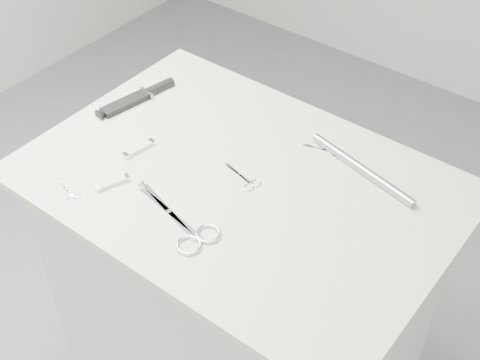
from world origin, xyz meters
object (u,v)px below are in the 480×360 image
Objects in this scene: plinth at (240,303)px; large_shears at (188,229)px; pocket_knife_a at (139,149)px; embroidery_scissors_b at (330,151)px; sheathed_knife at (141,96)px; tiny_scissors at (70,193)px; pocket_knife_b at (113,183)px; embroidery_scissors_a at (246,180)px; metal_rail at (362,169)px.

large_shears reaches higher than plinth.
embroidery_scissors_b is at bearing -42.98° from pocket_knife_a.
pocket_knife_a is at bearing -126.64° from sheathed_knife.
sheathed_knife is at bearing 177.66° from embroidery_scissors_b.
large_shears is at bearing 26.16° from tiny_scissors.
sheathed_knife reaches higher than embroidery_scissors_b.
plinth is 0.56m from pocket_knife_b.
sheathed_knife reaches higher than pocket_knife_a.
tiny_scissors is at bearing -123.39° from embroidery_scissors_a.
sheathed_knife is at bearing 52.56° from pocket_knife_a.
large_shears is 0.44m from metal_rail.
sheathed_knife is at bearing -179.20° from embroidery_scissors_a.
embroidery_scissors_b is 0.47m from pocket_knife_a.
metal_rail is (0.20, 0.19, 0.01)m from embroidery_scissors_a.
embroidery_scissors_b is (0.10, 0.41, -0.00)m from large_shears.
pocket_knife_b reaches higher than embroidery_scissors_b.
tiny_scissors is at bearing -174.84° from pocket_knife_a.
plinth is at bearing -133.02° from embroidery_scissors_b.
pocket_knife_a is (-0.28, -0.07, 0.00)m from embroidery_scissors_a.
pocket_knife_b reaches higher than embroidery_scissors_a.
embroidery_scissors_b is at bearing 77.47° from embroidery_scissors_a.
sheathed_knife is 2.74× the size of pocket_knife_b.
large_shears is 2.27× the size of embroidery_scissors_a.
tiny_scissors is at bearing -135.14° from plinth.
pocket_knife_b is (-0.22, -0.19, 0.48)m from plinth.
pocket_knife_a is at bearing 167.29° from large_shears.
plinth is 0.64m from sheathed_knife.
tiny_scissors is 0.24× the size of metal_rail.
pocket_knife_b is at bearing -168.05° from large_shears.
sheathed_knife is 0.72× the size of metal_rail.
large_shears is 0.30m from tiny_scissors.
plinth is 0.51m from large_shears.
pocket_knife_a reaches higher than tiny_scissors.
tiny_scissors is 0.83× the size of pocket_knife_a.
embroidery_scissors_a is at bearing 54.99° from tiny_scissors.
embroidery_scissors_b is 0.54m from sheathed_knife.
pocket_knife_b is at bearing -127.20° from embroidery_scissors_a.
embroidery_scissors_a is 0.28m from metal_rail.
metal_rail reaches higher than embroidery_scissors_a.
pocket_knife_a is at bearing 39.10° from pocket_knife_b.
pocket_knife_a is at bearing 96.29° from tiny_scissors.
pocket_knife_a reaches higher than large_shears.
tiny_scissors is 0.10m from pocket_knife_b.
metal_rail is at bearing -25.56° from embroidery_scissors_b.
pocket_knife_a is at bearing -158.18° from embroidery_scissors_b.
pocket_knife_a is (0.15, -0.16, -0.00)m from sheathed_knife.
sheathed_knife is at bearing -170.64° from metal_rail.
tiny_scissors reaches higher than plinth.
pocket_knife_a is (0.02, 0.21, 0.00)m from tiny_scissors.
large_shears is 0.30m from pocket_knife_a.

